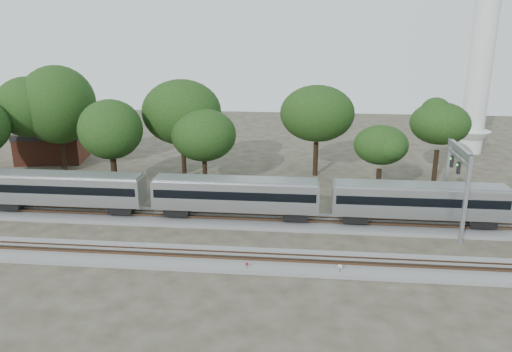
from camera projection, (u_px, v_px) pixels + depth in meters
The scene contains 16 objects.
ground at pixel (217, 243), 51.68m from camera, with size 160.00×160.00×0.00m, color #383328.
track_far at pixel (226, 219), 57.32m from camera, with size 160.00×5.00×0.73m.
track_near at pixel (210, 258), 47.81m from camera, with size 160.00×5.00×0.73m.
train at pixel (237, 194), 56.26m from camera, with size 97.21×3.36×4.95m.
switch_stand_red at pixel (247, 266), 45.49m from camera, with size 0.30×0.06×0.94m.
switch_stand_white at pixel (340, 269), 44.76m from camera, with size 0.34×0.17×1.12m.
switch_lever at pixel (289, 268), 46.01m from camera, with size 0.50×0.30×0.30m, color #512D19.
signal_gantry at pixel (457, 170), 52.96m from camera, with size 0.66×7.78×9.47m.
brick_building at pixel (52, 146), 81.99m from camera, with size 11.47×8.97×4.99m.
tree_1 at pixel (58, 105), 72.75m from camera, with size 10.58×10.58×14.92m.
tree_2 at pixel (110, 130), 65.13m from camera, with size 8.67×8.67×12.22m.
tree_3 at pixel (182, 112), 70.07m from camera, with size 9.99×9.99×14.09m.
tree_4 at pixel (204, 135), 67.01m from camera, with size 7.56×7.56×10.65m.
tree_5 at pixel (317, 114), 71.99m from camera, with size 9.47×9.47×13.35m.
tree_6 at pixel (381, 145), 63.45m from camera, with size 7.08×7.08×9.99m.
tree_7 at pixel (440, 123), 69.65m from camera, with size 8.55×8.55×12.05m.
Camera 1 is at (8.78, -46.71, 21.82)m, focal length 35.00 mm.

